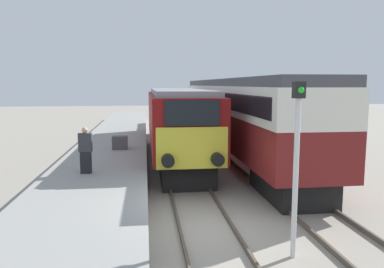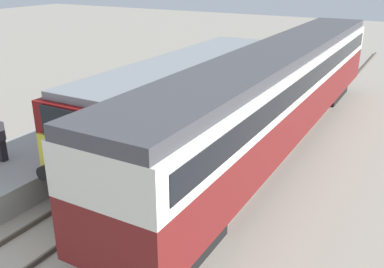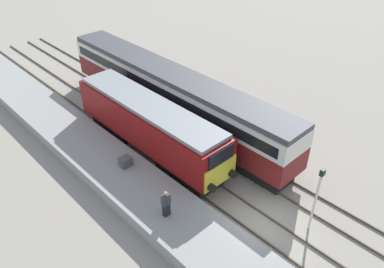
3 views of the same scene
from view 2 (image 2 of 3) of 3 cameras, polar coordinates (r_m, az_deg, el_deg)
name	(u,v)px [view 2 (image 2 of 3)]	position (r m, az deg, el deg)	size (l,w,h in m)	color
platform_left	(101,131)	(18.67, -12.05, 0.33)	(3.50, 50.00, 0.87)	gray
rails_near_track	(118,187)	(14.77, -9.85, -6.93)	(1.51, 60.00, 0.14)	#4C4238
rails_far_track	(207,213)	(13.11, 2.00, -10.52)	(1.50, 60.00, 0.14)	#4C4238
locomotive	(182,99)	(17.23, -1.37, 4.63)	(2.70, 12.83, 3.65)	black
passenger_carriage	(279,88)	(17.35, 11.54, 6.08)	(2.75, 21.30, 4.17)	black
luggage_crate	(111,116)	(18.22, -10.68, 2.37)	(0.70, 0.56, 0.60)	#4C4C51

